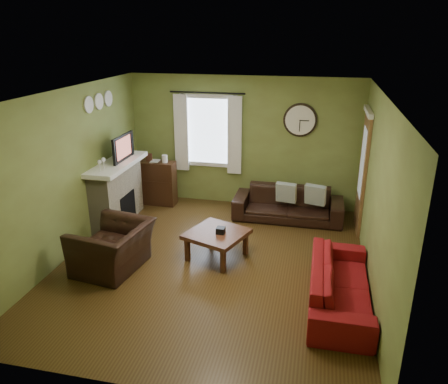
% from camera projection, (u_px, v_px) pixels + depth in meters
% --- Properties ---
extents(floor, '(4.60, 5.20, 0.00)m').
position_uv_depth(floor, '(212.00, 263.00, 6.79)').
color(floor, '#432E13').
rests_on(floor, ground).
extents(ceiling, '(4.60, 5.20, 0.00)m').
position_uv_depth(ceiling, '(210.00, 94.00, 5.88)').
color(ceiling, white).
rests_on(ceiling, ground).
extents(wall_left, '(0.00, 5.20, 2.60)m').
position_uv_depth(wall_left, '(68.00, 174.00, 6.80)').
color(wall_left, olive).
rests_on(wall_left, ground).
extents(wall_right, '(0.00, 5.20, 2.60)m').
position_uv_depth(wall_right, '(377.00, 197.00, 5.87)').
color(wall_right, olive).
rests_on(wall_right, ground).
extents(wall_back, '(4.60, 0.00, 2.60)m').
position_uv_depth(wall_back, '(243.00, 142.00, 8.71)').
color(wall_back, olive).
rests_on(wall_back, ground).
extents(wall_front, '(4.60, 0.00, 2.60)m').
position_uv_depth(wall_front, '(141.00, 278.00, 3.96)').
color(wall_front, olive).
rests_on(wall_front, ground).
extents(fireplace, '(0.40, 1.40, 1.10)m').
position_uv_depth(fireplace, '(117.00, 194.00, 8.08)').
color(fireplace, '#B5AA8D').
rests_on(fireplace, floor).
extents(firebox, '(0.04, 0.60, 0.55)m').
position_uv_depth(firebox, '(128.00, 208.00, 8.13)').
color(firebox, black).
rests_on(firebox, fireplace).
extents(mantel, '(0.58, 1.60, 0.08)m').
position_uv_depth(mantel, '(116.00, 164.00, 7.86)').
color(mantel, white).
rests_on(mantel, fireplace).
extents(tv, '(0.08, 0.60, 0.35)m').
position_uv_depth(tv, '(119.00, 150.00, 7.92)').
color(tv, black).
rests_on(tv, mantel).
extents(tv_screen, '(0.02, 0.62, 0.36)m').
position_uv_depth(tv_screen, '(123.00, 148.00, 7.89)').
color(tv_screen, '#994C3F').
rests_on(tv_screen, mantel).
extents(medallion_left, '(0.28, 0.28, 0.03)m').
position_uv_depth(medallion_left, '(89.00, 105.00, 7.20)').
color(medallion_left, white).
rests_on(medallion_left, wall_left).
extents(medallion_mid, '(0.28, 0.28, 0.03)m').
position_uv_depth(medallion_mid, '(99.00, 101.00, 7.52)').
color(medallion_mid, white).
rests_on(medallion_mid, wall_left).
extents(medallion_right, '(0.28, 0.28, 0.03)m').
position_uv_depth(medallion_right, '(108.00, 98.00, 7.84)').
color(medallion_right, white).
rests_on(medallion_right, wall_left).
extents(window_pane, '(1.00, 0.02, 1.30)m').
position_uv_depth(window_pane, '(209.00, 131.00, 8.76)').
color(window_pane, silver).
rests_on(window_pane, wall_back).
extents(curtain_rod, '(0.03, 0.03, 1.50)m').
position_uv_depth(curtain_rod, '(207.00, 93.00, 8.40)').
color(curtain_rod, black).
rests_on(curtain_rod, wall_back).
extents(curtain_left, '(0.28, 0.04, 1.55)m').
position_uv_depth(curtain_left, '(181.00, 133.00, 8.80)').
color(curtain_left, white).
rests_on(curtain_left, wall_back).
extents(curtain_right, '(0.28, 0.04, 1.55)m').
position_uv_depth(curtain_right, '(235.00, 136.00, 8.58)').
color(curtain_right, white).
rests_on(curtain_right, wall_back).
extents(wall_clock, '(0.64, 0.06, 0.64)m').
position_uv_depth(wall_clock, '(300.00, 120.00, 8.26)').
color(wall_clock, white).
rests_on(wall_clock, wall_back).
extents(door, '(0.05, 0.90, 2.10)m').
position_uv_depth(door, '(363.00, 173.00, 7.65)').
color(door, brown).
rests_on(door, floor).
extents(bookshelf, '(0.76, 0.32, 0.90)m').
position_uv_depth(bookshelf, '(157.00, 183.00, 8.97)').
color(bookshelf, black).
rests_on(bookshelf, floor).
extents(book, '(0.19, 0.25, 0.02)m').
position_uv_depth(book, '(151.00, 159.00, 8.81)').
color(book, '#4E2A1B').
rests_on(book, bookshelf).
extents(sofa_brown, '(2.05, 0.80, 0.60)m').
position_uv_depth(sofa_brown, '(288.00, 204.00, 8.29)').
color(sofa_brown, black).
rests_on(sofa_brown, floor).
extents(pillow_left, '(0.40, 0.21, 0.38)m').
position_uv_depth(pillow_left, '(315.00, 195.00, 8.05)').
color(pillow_left, '#919E99').
rests_on(pillow_left, sofa_brown).
extents(pillow_right, '(0.39, 0.17, 0.37)m').
position_uv_depth(pillow_right, '(286.00, 192.00, 8.17)').
color(pillow_right, '#919E99').
rests_on(pillow_right, sofa_brown).
extents(sofa_red, '(0.77, 1.97, 0.57)m').
position_uv_depth(sofa_red, '(340.00, 284.00, 5.72)').
color(sofa_red, maroon).
rests_on(sofa_red, floor).
extents(armchair, '(1.09, 1.21, 0.71)m').
position_uv_depth(armchair, '(113.00, 247.00, 6.53)').
color(armchair, black).
rests_on(armchair, floor).
extents(coffee_table, '(1.07, 1.07, 0.44)m').
position_uv_depth(coffee_table, '(217.00, 245.00, 6.90)').
color(coffee_table, '#4E2A1B').
rests_on(coffee_table, floor).
extents(tissue_box, '(0.13, 0.13, 0.10)m').
position_uv_depth(tissue_box, '(221.00, 236.00, 6.80)').
color(tissue_box, black).
rests_on(tissue_box, coffee_table).
extents(wine_glass_a, '(0.07, 0.07, 0.21)m').
position_uv_depth(wine_glass_a, '(100.00, 166.00, 7.25)').
color(wine_glass_a, white).
rests_on(wine_glass_a, mantel).
extents(wine_glass_b, '(0.07, 0.07, 0.21)m').
position_uv_depth(wine_glass_b, '(104.00, 164.00, 7.38)').
color(wine_glass_b, white).
rests_on(wine_glass_b, mantel).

